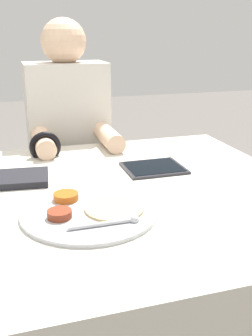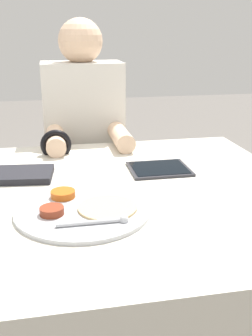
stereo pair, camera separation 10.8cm
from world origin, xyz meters
name	(u,v)px [view 1 (the left image)]	position (x,y,z in m)	size (l,w,h in m)	color
dining_table	(81,305)	(0.00, 0.00, 0.36)	(1.30, 0.97, 0.72)	beige
thali_tray	(90,211)	(0.01, -0.12, 0.72)	(0.33, 0.33, 0.03)	#B7BABF
red_notebook	(16,179)	(-0.15, 0.15, 0.73)	(0.20, 0.15, 0.02)	silver
tablet_device	(154,168)	(0.27, 0.13, 0.72)	(0.19, 0.16, 0.01)	#28282D
person_diner	(70,170)	(0.08, 0.64, 0.56)	(0.34, 0.44, 1.19)	black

